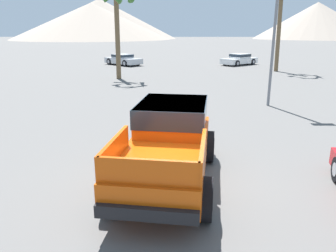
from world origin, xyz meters
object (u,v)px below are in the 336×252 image
(parked_car_silver, at_px, (123,59))
(palm_tree_tall, at_px, (117,7))
(parked_car_white, at_px, (239,59))
(street_lamp_post, at_px, (276,13))
(orange_pickup_truck, at_px, (170,138))

(parked_car_silver, xyz_separation_m, palm_tree_tall, (1.17, -10.08, 4.65))
(parked_car_white, height_order, street_lamp_post, street_lamp_post)
(palm_tree_tall, bearing_deg, orange_pickup_truck, -76.99)
(orange_pickup_truck, distance_m, parked_car_silver, 28.05)
(parked_car_white, xyz_separation_m, street_lamp_post, (-2.34, -19.51, 3.83))
(parked_car_silver, height_order, palm_tree_tall, palm_tree_tall)
(street_lamp_post, xyz_separation_m, palm_tree_tall, (-8.93, 9.15, 0.81))
(parked_car_silver, height_order, street_lamp_post, street_lamp_post)
(parked_car_white, xyz_separation_m, palm_tree_tall, (-11.27, -10.36, 4.64))
(orange_pickup_truck, xyz_separation_m, parked_car_silver, (-5.21, 27.56, -0.47))
(parked_car_white, bearing_deg, palm_tree_tall, 92.58)
(orange_pickup_truck, height_order, parked_car_silver, orange_pickup_truck)
(parked_car_silver, bearing_deg, street_lamp_post, 70.86)
(street_lamp_post, bearing_deg, parked_car_silver, 117.71)
(street_lamp_post, bearing_deg, orange_pickup_truck, -120.42)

